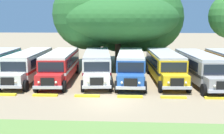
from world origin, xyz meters
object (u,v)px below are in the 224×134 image
parked_bus_slot_4 (131,65)px  broad_shade_tree (120,18)px  parked_bus_slot_6 (199,66)px  parked_bus_slot_5 (164,65)px  parked_bus_slot_1 (29,64)px  parked_bus_slot_2 (61,64)px  parked_bus_slot_3 (97,64)px

parked_bus_slot_4 → broad_shade_tree: (-1.46, 9.77, 4.70)m
parked_bus_slot_4 → parked_bus_slot_6: same height
broad_shade_tree → parked_bus_slot_5: bearing=-62.9°
parked_bus_slot_1 → parked_bus_slot_2: 3.24m
parked_bus_slot_1 → parked_bus_slot_2: (3.24, -0.02, 0.00)m
parked_bus_slot_5 → broad_shade_tree: 11.66m
parked_bus_slot_3 → parked_bus_slot_5: 6.82m
parked_bus_slot_4 → parked_bus_slot_6: 6.67m
parked_bus_slot_1 → parked_bus_slot_3: 6.93m
parked_bus_slot_1 → parked_bus_slot_2: size_ratio=1.00×
parked_bus_slot_1 → parked_bus_slot_4: 10.34m
parked_bus_slot_5 → parked_bus_slot_6: 3.36m
parked_bus_slot_1 → parked_bus_slot_3: (6.92, 0.34, 0.00)m
parked_bus_slot_3 → parked_bus_slot_6: 10.08m
parked_bus_slot_3 → parked_bus_slot_5: (6.82, 0.13, 0.00)m
parked_bus_slot_6 → parked_bus_slot_1: bearing=-95.9°
parked_bus_slot_4 → parked_bus_slot_5: bearing=94.8°
parked_bus_slot_1 → parked_bus_slot_3: bearing=90.7°
parked_bus_slot_2 → parked_bus_slot_4: same height
parked_bus_slot_2 → parked_bus_slot_3: (3.68, 0.35, 0.00)m
parked_bus_slot_1 → broad_shade_tree: broad_shade_tree is taller
parked_bus_slot_1 → parked_bus_slot_6: size_ratio=0.99×
parked_bus_slot_4 → parked_bus_slot_1: bearing=-88.3°
parked_bus_slot_1 → parked_bus_slot_6: same height
parked_bus_slot_3 → parked_bus_slot_6: bearing=79.4°
parked_bus_slot_2 → parked_bus_slot_6: bearing=85.0°
parked_bus_slot_3 → parked_bus_slot_1: bearing=-93.3°
parked_bus_slot_1 → broad_shade_tree: 14.16m
parked_bus_slot_1 → broad_shade_tree: (8.88, 9.97, 4.70)m
parked_bus_slot_3 → parked_bus_slot_6: (10.05, -0.80, 0.00)m
parked_bus_slot_1 → parked_bus_slot_3: size_ratio=0.99×
parked_bus_slot_1 → parked_bus_slot_6: (16.97, -0.47, 0.00)m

